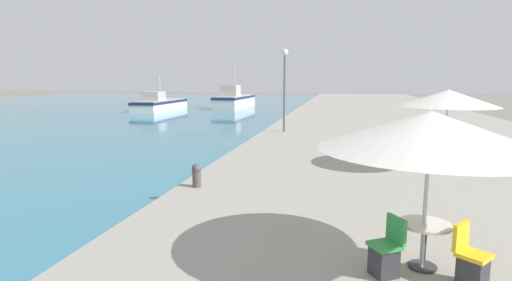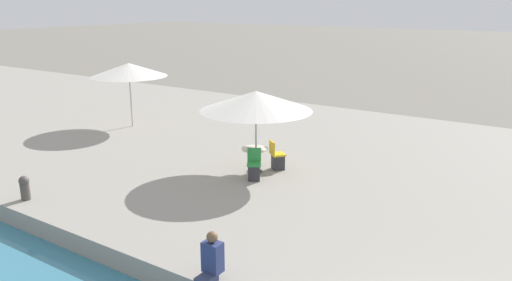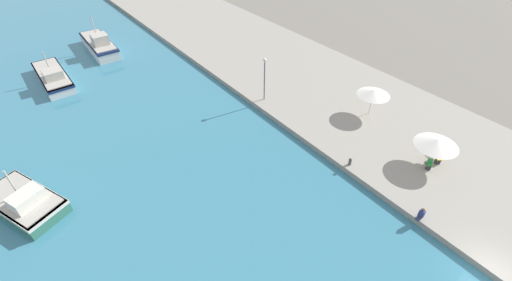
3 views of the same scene
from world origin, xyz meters
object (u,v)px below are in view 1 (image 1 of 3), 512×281
at_px(cafe_chair_right, 471,265).
at_px(lamppost, 285,76).
at_px(cafe_chair_left, 385,255).
at_px(mooring_bollard, 197,175).
at_px(cafe_umbrella_pink, 430,131).
at_px(fishing_boat_far, 234,100).
at_px(fishing_boat_mid, 160,104).
at_px(cafe_umbrella_white, 448,98).
at_px(cafe_table, 424,236).

relative_size(cafe_chair_right, lamppost, 0.20).
xyz_separation_m(cafe_chair_left, mooring_bollard, (-4.59, 4.14, 0.02)).
height_order(cafe_umbrella_pink, mooring_bollard, cafe_umbrella_pink).
bearing_deg(fishing_boat_far, cafe_chair_right, -68.22).
distance_m(fishing_boat_mid, cafe_umbrella_white, 34.79).
height_order(fishing_boat_far, cafe_chair_right, fishing_boat_far).
relative_size(cafe_umbrella_pink, cafe_umbrella_white, 1.08).
xyz_separation_m(fishing_boat_mid, lamppost, (16.24, -18.01, 2.85)).
bearing_deg(cafe_umbrella_white, fishing_boat_far, 116.64).
bearing_deg(mooring_bollard, cafe_chair_left, -42.01).
relative_size(cafe_chair_left, mooring_bollard, 1.39).
relative_size(fishing_boat_mid, cafe_table, 10.90).
xyz_separation_m(cafe_umbrella_pink, mooring_bollard, (-5.17, 3.82, -1.86)).
xyz_separation_m(fishing_boat_far, cafe_umbrella_white, (15.77, -31.44, 1.89)).
bearing_deg(cafe_umbrella_pink, cafe_umbrella_white, 75.14).
bearing_deg(cafe_chair_right, fishing_boat_mid, -108.67).
xyz_separation_m(cafe_chair_right, lamppost, (-5.07, 16.17, 2.77)).
bearing_deg(mooring_bollard, fishing_boat_mid, 117.42).
bearing_deg(fishing_boat_far, cafe_umbrella_pink, -68.80).
distance_m(cafe_chair_right, mooring_bollard, 7.14).
bearing_deg(fishing_boat_mid, cafe_chair_left, -59.41).
relative_size(cafe_chair_right, mooring_bollard, 1.39).
xyz_separation_m(fishing_boat_mid, cafe_umbrella_pink, (20.72, -33.79, 1.96)).
relative_size(cafe_umbrella_white, cafe_chair_left, 3.38).
distance_m(fishing_boat_mid, cafe_umbrella_pink, 39.69).
relative_size(cafe_umbrella_white, cafe_table, 3.85).
height_order(cafe_chair_left, mooring_bollard, cafe_chair_left).
bearing_deg(cafe_umbrella_white, cafe_umbrella_pink, -104.86).
relative_size(fishing_boat_far, cafe_table, 11.14).
xyz_separation_m(fishing_boat_far, cafe_chair_right, (14.36, -39.37, -0.13)).
relative_size(fishing_boat_mid, cafe_chair_left, 9.58).
bearing_deg(cafe_umbrella_white, cafe_table, -104.76).
relative_size(fishing_boat_mid, fishing_boat_far, 0.98).
relative_size(cafe_umbrella_pink, lamppost, 0.73).
xyz_separation_m(cafe_umbrella_white, cafe_table, (-1.97, -7.47, -1.81)).
bearing_deg(cafe_umbrella_pink, cafe_chair_right, -33.58).
relative_size(cafe_umbrella_pink, cafe_chair_right, 3.66).
bearing_deg(cafe_table, cafe_chair_right, -39.39).
bearing_deg(mooring_bollard, cafe_table, -35.79).
relative_size(cafe_table, lamppost, 0.18).
distance_m(fishing_boat_far, cafe_chair_right, 41.91).
distance_m(cafe_chair_left, lamppost, 16.79).
height_order(cafe_umbrella_white, cafe_table, cafe_umbrella_white).
bearing_deg(cafe_chair_right, cafe_chair_left, -54.21).
distance_m(fishing_boat_far, lamppost, 25.13).
height_order(mooring_bollard, lamppost, lamppost).
relative_size(fishing_boat_mid, cafe_umbrella_white, 2.83).
height_order(cafe_table, cafe_chair_right, cafe_chair_right).
bearing_deg(cafe_chair_right, cafe_umbrella_white, -150.69).
height_order(cafe_umbrella_white, cafe_chair_left, cafe_umbrella_white).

